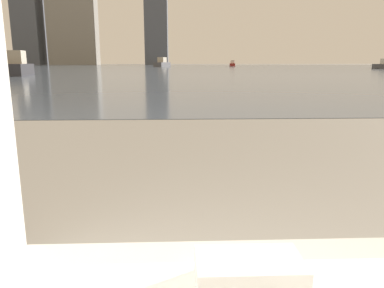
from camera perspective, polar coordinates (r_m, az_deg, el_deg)
towel_stack at (r=1.07m, az=8.61°, el=-18.74°), size 0.29×0.17×0.08m
harbor_water at (r=62.03m, az=-2.27°, el=11.51°), size 180.00×110.00×0.01m
harbor_boat_1 at (r=32.19m, az=-25.24°, el=10.61°), size 2.53×5.19×1.86m
harbor_boat_2 at (r=74.87m, az=-4.57°, el=12.15°), size 3.24×5.13×1.82m
harbor_boat_4 at (r=83.77m, az=6.19°, el=12.02°), size 1.70×3.56×1.28m
skyline_tower_0 at (r=126.19m, az=-23.55°, el=16.05°), size 7.40×8.71×22.10m
skyline_tower_1 at (r=122.69m, az=-17.77°, el=18.35°), size 13.74×7.53×29.53m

